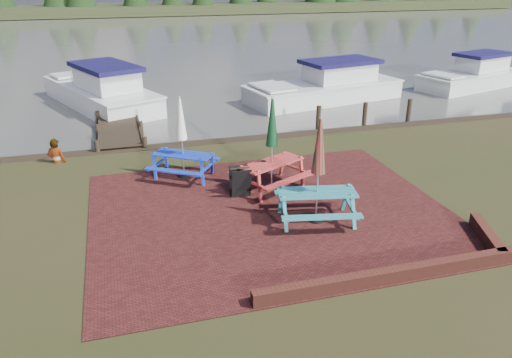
{
  "coord_description": "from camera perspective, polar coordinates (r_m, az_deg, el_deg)",
  "views": [
    {
      "loc": [
        -3.51,
        -9.92,
        5.78
      ],
      "look_at": [
        -0.4,
        0.96,
        1.0
      ],
      "focal_mm": 35.0,
      "sensor_mm": 36.0,
      "label": 1
    }
  ],
  "objects": [
    {
      "name": "person",
      "position": [
        17.12,
        -22.13,
        4.22
      ],
      "size": [
        0.67,
        0.54,
        1.58
      ],
      "primitive_type": "imported",
      "rotation": [
        0.0,
        0.0,
        2.82
      ],
      "color": "gray",
      "rests_on": "ground"
    },
    {
      "name": "jetty",
      "position": [
        21.94,
        -15.5,
        7.09
      ],
      "size": [
        1.76,
        9.08,
        1.0
      ],
      "color": "black",
      "rests_on": "ground"
    },
    {
      "name": "brick_wall",
      "position": [
        10.96,
        18.19,
        -9.31
      ],
      "size": [
        6.21,
        1.79,
        0.3
      ],
      "color": "#4C1E16",
      "rests_on": "ground"
    },
    {
      "name": "boat_jetty",
      "position": [
        24.58,
        -17.21,
        9.42
      ],
      "size": [
        5.54,
        8.28,
        2.28
      ],
      "rotation": [
        0.0,
        0.0,
        0.4
      ],
      "color": "silver",
      "rests_on": "ground"
    },
    {
      "name": "ground",
      "position": [
        12.01,
        3.11,
        -5.91
      ],
      "size": [
        120.0,
        120.0,
        0.0
      ],
      "primitive_type": "plane",
      "color": "black",
      "rests_on": "ground"
    },
    {
      "name": "picnic_table_teal",
      "position": [
        12.12,
        7.03,
        -0.9
      ],
      "size": [
        2.2,
        2.04,
        2.64
      ],
      "rotation": [
        0.0,
        0.0,
        -0.2
      ],
      "color": "teal",
      "rests_on": "ground"
    },
    {
      "name": "paving",
      "position": [
        12.84,
        1.67,
        -3.81
      ],
      "size": [
        9.0,
        7.5,
        0.02
      ],
      "primitive_type": "cube",
      "color": "#331110",
      "rests_on": "ground"
    },
    {
      "name": "water",
      "position": [
        47.41,
        -12.04,
        15.4
      ],
      "size": [
        120.0,
        60.0,
        0.02
      ],
      "primitive_type": "cube",
      "color": "#45423B",
      "rests_on": "ground"
    },
    {
      "name": "picnic_table_red",
      "position": [
        13.9,
        1.81,
        2.41
      ],
      "size": [
        2.43,
        2.34,
        2.62
      ],
      "rotation": [
        0.0,
        0.0,
        0.45
      ],
      "color": "#A92D2B",
      "rests_on": "ground"
    },
    {
      "name": "boat_near",
      "position": [
        24.95,
        8.07,
        10.28
      ],
      "size": [
        8.16,
        4.22,
        2.1
      ],
      "rotation": [
        0.0,
        0.0,
        1.78
      ],
      "color": "silver",
      "rests_on": "ground"
    },
    {
      "name": "picnic_table_blue",
      "position": [
        14.85,
        -8.38,
        3.28
      ],
      "size": [
        2.33,
        2.28,
        2.45
      ],
      "rotation": [
        0.0,
        0.0,
        -0.59
      ],
      "color": "#162EAA",
      "rests_on": "ground"
    },
    {
      "name": "chalkboard",
      "position": [
        13.56,
        -1.82,
        -0.32
      ],
      "size": [
        0.53,
        0.51,
        0.85
      ],
      "rotation": [
        0.0,
        0.0,
        -0.03
      ],
      "color": "black",
      "rests_on": "ground"
    },
    {
      "name": "boat_far",
      "position": [
        29.94,
        23.56,
        10.67
      ],
      "size": [
        6.77,
        3.95,
        2.0
      ],
      "rotation": [
        0.0,
        0.0,
        1.85
      ],
      "color": "silver",
      "rests_on": "ground"
    }
  ]
}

